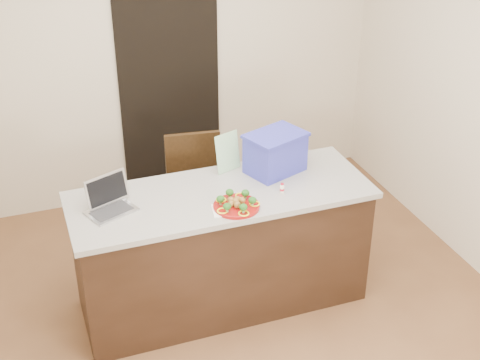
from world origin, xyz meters
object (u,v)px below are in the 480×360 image
object	(u,v)px
laptop	(109,201)
blue_box	(275,153)
chair	(198,187)
island	(222,248)
napkin	(225,210)
plate	(236,206)
yogurt_bottle	(282,189)

from	to	relation	value
laptop	blue_box	size ratio (longest dim) A/B	0.75
blue_box	chair	bearing A→B (deg)	105.71
island	napkin	distance (m)	0.52
laptop	blue_box	distance (m)	1.21
laptop	blue_box	world-z (taller)	blue_box
napkin	chair	size ratio (longest dim) A/B	0.17
blue_box	plate	bearing A→B (deg)	-158.75
island	laptop	world-z (taller)	laptop
island	blue_box	bearing A→B (deg)	19.20
napkin	blue_box	size ratio (longest dim) A/B	0.34
island	blue_box	distance (m)	0.78
chair	blue_box	bearing A→B (deg)	-46.46
island	plate	bearing A→B (deg)	-81.28
chair	island	bearing A→B (deg)	-86.04
island	napkin	bearing A→B (deg)	-101.50
island	laptop	distance (m)	0.90
napkin	blue_box	xyz separation A→B (m)	(0.51, 0.39, 0.14)
island	chair	xyz separation A→B (m)	(0.04, 0.73, 0.10)
blue_box	yogurt_bottle	bearing A→B (deg)	-123.63
laptop	blue_box	bearing A→B (deg)	-17.16
island	yogurt_bottle	xyz separation A→B (m)	(0.39, -0.14, 0.48)
napkin	yogurt_bottle	world-z (taller)	yogurt_bottle
napkin	chair	bearing A→B (deg)	84.65
napkin	blue_box	bearing A→B (deg)	37.36
plate	blue_box	distance (m)	0.59
napkin	laptop	distance (m)	0.75
island	laptop	xyz separation A→B (m)	(-0.74, 0.05, 0.52)
blue_box	chair	xyz separation A→B (m)	(-0.42, 0.57, -0.51)
laptop	chair	bearing A→B (deg)	18.52
yogurt_bottle	laptop	xyz separation A→B (m)	(-1.13, 0.18, 0.03)
napkin	yogurt_bottle	size ratio (longest dim) A/B	2.49
island	laptop	bearing A→B (deg)	176.18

